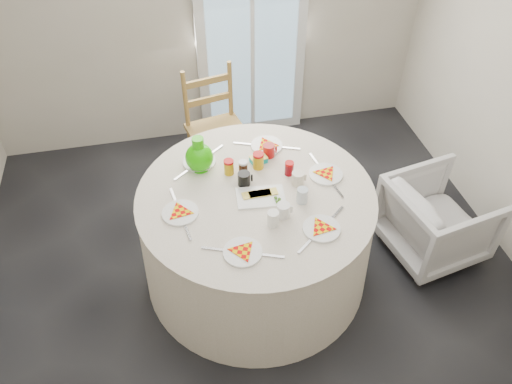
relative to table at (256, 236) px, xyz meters
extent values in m
plane|color=black|center=(-0.05, -0.15, -0.38)|extent=(4.00, 4.00, 0.00)
cube|color=#BCB5A3|center=(-0.05, 1.85, 0.93)|extent=(4.00, 0.02, 2.60)
cube|color=silver|center=(0.35, 1.80, 0.68)|extent=(1.00, 0.08, 2.10)
cylinder|color=silver|center=(0.00, 0.00, 0.00)|extent=(1.63, 1.63, 0.82)
imported|color=silver|center=(1.37, -0.07, 0.02)|extent=(0.75, 0.78, 0.69)
cube|color=#039A9C|center=(0.09, 0.31, 0.41)|extent=(0.13, 0.11, 0.05)
camera|label=1|loc=(-0.50, -2.32, 2.64)|focal=35.00mm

